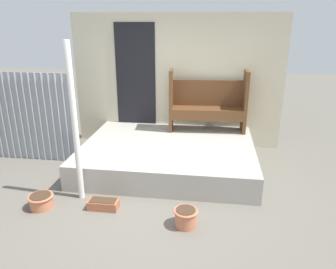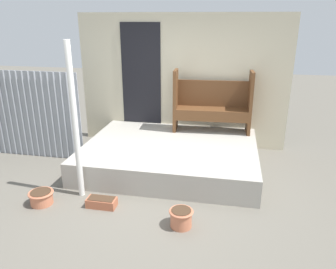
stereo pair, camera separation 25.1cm
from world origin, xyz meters
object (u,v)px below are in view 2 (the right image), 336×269
(bench, at_px, (212,102))
(flower_pot_middle, at_px, (181,217))
(planter_box_rect, at_px, (102,202))
(support_post, at_px, (75,123))
(flower_pot_left, at_px, (41,197))

(bench, distance_m, flower_pot_middle, 2.76)
(flower_pot_middle, xyz_separation_m, planter_box_rect, (-1.16, 0.24, -0.06))
(support_post, height_order, flower_pot_middle, support_post)
(flower_pot_left, relative_size, flower_pot_middle, 1.13)
(flower_pot_left, bearing_deg, planter_box_rect, 6.15)
(bench, distance_m, flower_pot_left, 3.42)
(support_post, height_order, planter_box_rect, support_post)
(support_post, height_order, flower_pot_left, support_post)
(flower_pot_left, height_order, flower_pot_middle, flower_pot_middle)
(support_post, bearing_deg, flower_pot_middle, -17.34)
(flower_pot_middle, bearing_deg, planter_box_rect, 168.31)
(support_post, relative_size, flower_pot_middle, 7.19)
(bench, xyz_separation_m, flower_pot_left, (-2.21, -2.47, -0.88))
(bench, bearing_deg, flower_pot_left, -135.05)
(flower_pot_left, bearing_deg, bench, 48.22)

